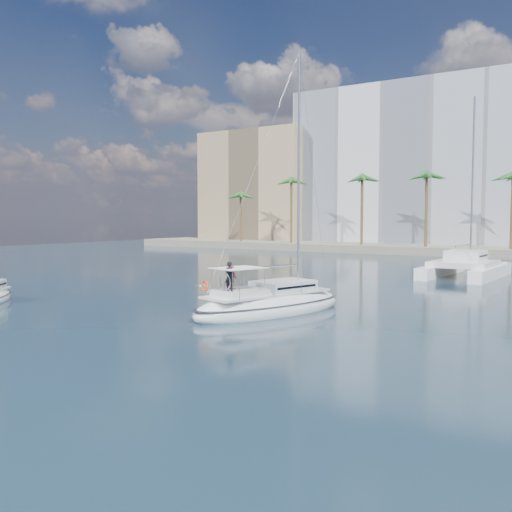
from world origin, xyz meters
The scene contains 9 objects.
ground centered at (0.00, 0.00, 0.00)m, with size 160.00×160.00×0.00m, color black.
quay centered at (0.00, 61.00, 0.60)m, with size 120.00×14.00×1.20m, color gray.
building_modern centered at (-12.00, 73.00, 14.00)m, with size 42.00×16.00×28.00m, color silver.
building_tan_left centered at (-42.00, 69.00, 11.00)m, with size 22.00×14.00×22.00m, color tan.
palm_left centered at (-34.00, 57.00, 10.28)m, with size 3.60×3.60×12.30m.
palm_centre centered at (0.00, 57.00, 10.28)m, with size 3.60×3.60×12.30m.
main_sloop centered at (1.68, 1.44, 0.51)m, with size 6.38×11.45×16.20m.
catamaran centered at (6.43, 28.10, 1.13)m, with size 6.10×11.70×16.89m.
seagull centered at (-7.92, 7.06, 0.37)m, with size 1.20×0.51×0.22m.
Camera 1 is at (19.16, -26.64, 5.67)m, focal length 40.00 mm.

